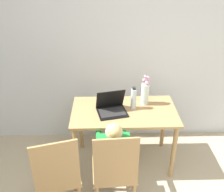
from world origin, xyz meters
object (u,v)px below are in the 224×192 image
(person_seated, at_px, (113,152))
(laptop, at_px, (111,107))
(chair_spare, at_px, (57,177))
(chair_occupied, at_px, (115,172))
(water_bottle, at_px, (134,99))
(flower_vase, at_px, (145,92))

(person_seated, height_order, laptop, person_seated)
(chair_spare, relative_size, person_seated, 0.99)
(chair_occupied, bearing_deg, water_bottle, -111.19)
(chair_spare, xyz_separation_m, water_bottle, (0.74, 0.77, 0.35))
(flower_vase, relative_size, water_bottle, 1.40)
(laptop, distance_m, flower_vase, 0.42)
(chair_occupied, xyz_separation_m, person_seated, (-0.01, 0.14, 0.11))
(laptop, xyz_separation_m, water_bottle, (0.24, 0.06, 0.06))
(flower_vase, distance_m, water_bottle, 0.17)
(chair_occupied, distance_m, flower_vase, 0.98)
(person_seated, relative_size, laptop, 2.71)
(flower_vase, bearing_deg, chair_spare, -135.34)
(person_seated, height_order, water_bottle, water_bottle)
(person_seated, xyz_separation_m, water_bottle, (0.24, 0.59, 0.24))
(laptop, distance_m, water_bottle, 0.26)
(chair_spare, height_order, person_seated, person_seated)
(chair_occupied, xyz_separation_m, laptop, (-0.01, 0.67, 0.29))
(laptop, relative_size, water_bottle, 1.38)
(chair_occupied, relative_size, person_seated, 0.99)
(chair_occupied, relative_size, laptop, 2.70)
(chair_occupied, xyz_separation_m, flower_vase, (0.37, 0.82, 0.38))
(chair_occupied, height_order, flower_vase, flower_vase)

